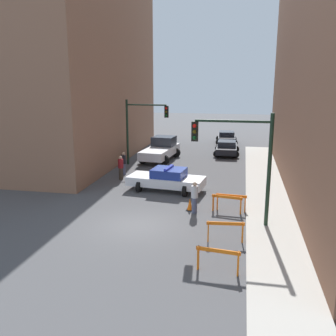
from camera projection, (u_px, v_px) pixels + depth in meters
The scene contains 17 objects.
ground_plane at pixel (139, 225), 17.74m from camera, with size 120.00×120.00×0.00m, color #4C4C4F.
sidewalk_right at pixel (274, 234), 16.54m from camera, with size 2.40×44.00×0.12m.
building_corner_left at pixel (45, 60), 31.48m from camera, with size 14.00×20.00×16.58m.
traffic_light_near at pixel (244, 152), 16.87m from camera, with size 3.64×0.35×5.20m.
traffic_light_far at pixel (140, 123), 29.49m from camera, with size 3.44×0.35×5.20m.
police_car at pixel (167, 179), 23.13m from camera, with size 4.89×2.72×1.52m.
white_truck at pixel (161, 149), 31.98m from camera, with size 3.00×5.58×1.90m.
parked_car_near at pixel (227, 148), 34.09m from camera, with size 2.32×4.33×1.31m.
parked_car_mid at pixel (227, 137), 40.22m from camera, with size 2.45×4.40×1.31m.
pedestrian_crossing at pixel (121, 167), 25.62m from camera, with size 0.50×0.50×1.66m.
pedestrian_corner at pixel (124, 163), 26.91m from camera, with size 0.51×0.51×1.66m.
pedestrian_sidewalk at pixel (195, 197), 19.19m from camera, with size 0.40×0.40×1.66m.
barrier_front at pixel (218, 256), 13.27m from camera, with size 1.59×0.35×0.90m.
barrier_mid at pixel (225, 228), 15.77m from camera, with size 1.60×0.33×0.90m.
barrier_back at pixel (227, 201), 19.31m from camera, with size 1.59×0.40×0.90m.
barrier_corner at pixel (231, 200), 19.53m from camera, with size 1.60×0.25×0.90m.
traffic_cone at pixel (190, 204), 19.69m from camera, with size 0.36×0.36×0.66m.
Camera 1 is at (4.65, -16.03, 6.74)m, focal length 40.00 mm.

